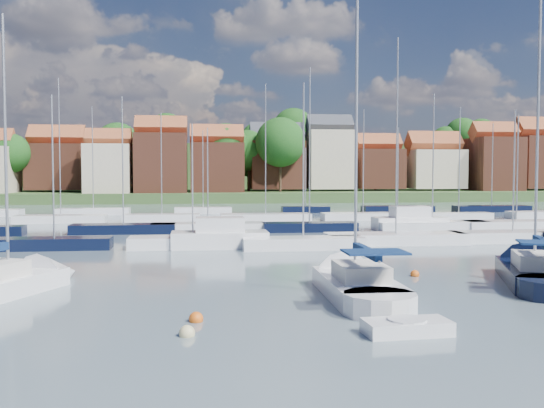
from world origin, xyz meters
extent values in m
plane|color=#4B5D66|center=(0.00, 40.00, 0.00)|extent=(260.00, 260.00, 0.00)
cube|color=white|center=(-15.71, 4.10, 0.25)|extent=(5.00, 6.87, 1.20)
cone|color=white|center=(-14.09, 7.72, 0.25)|extent=(3.67, 3.89, 2.64)
cylinder|color=#B2B2B7|center=(-15.53, 4.50, 6.72)|extent=(0.14, 0.14, 11.74)
cube|color=white|center=(0.10, 1.82, 0.25)|extent=(3.03, 7.01, 1.20)
cone|color=white|center=(0.18, 6.17, 0.25)|extent=(2.96, 3.43, 2.90)
cylinder|color=white|center=(0.03, -1.65, 0.25)|extent=(2.95, 2.95, 1.20)
cube|color=silver|center=(0.09, 1.34, 1.20)|extent=(2.08, 2.93, 0.70)
cylinder|color=#B2B2B7|center=(0.11, 2.30, 7.29)|extent=(0.14, 0.14, 12.88)
cylinder|color=#B2B2B7|center=(0.07, 0.37, 2.05)|extent=(0.17, 3.86, 0.10)
cube|color=#0F254E|center=(0.07, 0.37, 2.20)|extent=(0.37, 3.67, 0.35)
cube|color=#0F254E|center=(0.05, -0.88, 2.35)|extent=(2.49, 1.78, 0.08)
cube|color=black|center=(9.80, 3.89, 0.25)|extent=(5.46, 7.94, 1.20)
cone|color=black|center=(11.42, 8.18, 0.25)|extent=(4.12, 4.42, 3.05)
cube|color=silver|center=(9.61, 3.42, 1.20)|extent=(3.08, 3.61, 0.70)
cylinder|color=#B2B2B7|center=(9.98, 4.37, 7.79)|extent=(0.14, 0.14, 13.89)
cylinder|color=#B2B2B7|center=(9.25, 2.47, 2.05)|extent=(1.54, 3.84, 0.10)
cube|color=#0F254E|center=(9.25, 2.47, 2.20)|extent=(1.65, 3.72, 0.35)
cube|color=white|center=(0.09, -4.53, 0.21)|extent=(3.00, 1.53, 0.57)
cylinder|color=white|center=(0.09, -4.53, 0.37)|extent=(1.36, 1.36, 0.37)
sphere|color=beige|center=(-7.34, -3.82, 0.00)|extent=(0.55, 0.55, 0.55)
sphere|color=#D85914|center=(-7.04, -1.85, 0.00)|extent=(0.54, 0.54, 0.54)
sphere|color=beige|center=(0.13, -3.50, 0.00)|extent=(0.52, 0.52, 0.52)
sphere|color=#D85914|center=(4.50, 6.56, 0.00)|extent=(0.47, 0.47, 0.47)
sphere|color=beige|center=(1.51, 1.36, 0.00)|extent=(0.42, 0.42, 0.42)
cube|color=black|center=(-17.11, 20.54, 0.35)|extent=(8.01, 2.24, 1.00)
cylinder|color=#B2B2B7|center=(-17.11, 20.54, 5.93)|extent=(0.12, 0.12, 10.16)
cube|color=white|center=(-7.27, 20.20, 0.35)|extent=(9.22, 2.58, 1.00)
cylinder|color=#B2B2B7|center=(-7.27, 20.20, 4.94)|extent=(0.12, 0.12, 8.18)
cube|color=white|center=(0.63, 18.61, 0.35)|extent=(8.78, 2.46, 1.00)
cylinder|color=#B2B2B7|center=(0.63, 18.61, 6.38)|extent=(0.12, 0.12, 11.06)
cube|color=white|center=(8.23, 20.67, 0.35)|extent=(10.79, 3.02, 1.00)
cylinder|color=#B2B2B7|center=(8.23, 20.67, 8.29)|extent=(0.12, 0.12, 14.87)
cube|color=white|center=(17.98, 21.03, 0.35)|extent=(10.13, 2.84, 1.00)
cylinder|color=#B2B2B7|center=(17.98, 21.03, 5.65)|extent=(0.12, 0.12, 9.59)
cube|color=white|center=(-5.31, 20.00, 0.50)|extent=(7.00, 2.60, 1.40)
cube|color=white|center=(-5.31, 20.00, 1.60)|extent=(3.50, 2.20, 1.30)
cube|color=black|center=(-13.55, 31.64, 0.35)|extent=(9.30, 2.60, 1.00)
cylinder|color=#B2B2B7|center=(-13.55, 31.64, 6.59)|extent=(0.12, 0.12, 11.48)
cube|color=white|center=(-5.94, 32.01, 0.35)|extent=(10.40, 2.91, 1.00)
cylinder|color=#B2B2B7|center=(-5.94, 32.01, 5.24)|extent=(0.12, 0.12, 8.77)
cube|color=black|center=(3.48, 31.28, 0.35)|extent=(8.80, 2.46, 1.00)
cylinder|color=#B2B2B7|center=(3.48, 31.28, 8.01)|extent=(0.12, 0.12, 14.33)
cube|color=white|center=(15.40, 31.16, 0.35)|extent=(10.73, 3.00, 1.00)
cylinder|color=#B2B2B7|center=(15.40, 31.16, 6.92)|extent=(0.12, 0.12, 12.14)
cube|color=white|center=(23.82, 30.97, 0.35)|extent=(10.48, 2.93, 1.00)
cylinder|color=#B2B2B7|center=(23.82, 30.97, 5.99)|extent=(0.12, 0.12, 10.28)
cube|color=white|center=(13.46, 32.00, 0.50)|extent=(7.00, 2.60, 1.40)
cube|color=white|center=(13.46, 32.00, 1.60)|extent=(3.50, 2.20, 1.30)
cube|color=white|center=(-21.71, 44.21, 0.35)|extent=(9.71, 2.72, 1.00)
cylinder|color=#B2B2B7|center=(-21.71, 44.21, 8.29)|extent=(0.12, 0.12, 14.88)
cube|color=white|center=(-10.84, 44.51, 0.35)|extent=(8.49, 2.38, 1.00)
cylinder|color=#B2B2B7|center=(-10.84, 44.51, 6.51)|extent=(0.12, 0.12, 11.31)
cube|color=white|center=(0.79, 43.78, 0.35)|extent=(10.16, 2.85, 1.00)
cylinder|color=#B2B2B7|center=(0.79, 43.78, 8.15)|extent=(0.12, 0.12, 14.59)
cube|color=white|center=(12.17, 43.90, 0.35)|extent=(9.53, 2.67, 1.00)
cylinder|color=#B2B2B7|center=(12.17, 43.90, 6.81)|extent=(0.12, 0.12, 11.91)
cube|color=white|center=(23.16, 42.50, 0.35)|extent=(7.62, 2.13, 1.00)
cylinder|color=#B2B2B7|center=(23.16, 42.50, 6.91)|extent=(0.12, 0.12, 12.13)
cube|color=white|center=(-20.26, 56.56, 0.35)|extent=(9.24, 2.59, 1.00)
cylinder|color=#B2B2B7|center=(-20.26, 56.56, 7.43)|extent=(0.12, 0.12, 13.17)
cube|color=white|center=(-6.08, 57.30, 0.35)|extent=(7.57, 2.12, 1.00)
cylinder|color=#B2B2B7|center=(-6.08, 57.30, 5.97)|extent=(0.12, 0.12, 10.24)
cube|color=black|center=(7.88, 57.47, 0.35)|extent=(6.58, 1.84, 1.00)
cylinder|color=#B2B2B7|center=(7.88, 57.47, 4.85)|extent=(0.12, 0.12, 8.01)
cube|color=black|center=(20.94, 57.40, 0.35)|extent=(9.92, 2.78, 1.00)
cylinder|color=#B2B2B7|center=(20.94, 57.40, 6.31)|extent=(0.12, 0.12, 10.92)
cube|color=black|center=(34.28, 56.37, 0.35)|extent=(10.55, 2.95, 1.00)
cylinder|color=#B2B2B7|center=(34.28, 56.37, 6.61)|extent=(0.12, 0.12, 11.51)
cube|color=#3E5B2D|center=(0.00, 117.00, 0.30)|extent=(200.00, 70.00, 3.00)
cube|color=#3E5B2D|center=(0.00, 142.00, 5.00)|extent=(200.00, 60.00, 14.00)
cube|color=brown|center=(-33.65, 97.79, 6.56)|extent=(10.37, 9.97, 8.73)
cube|color=brown|center=(-33.65, 97.79, 12.20)|extent=(10.57, 5.13, 5.13)
cube|color=beige|center=(-22.74, 89.00, 6.08)|extent=(8.09, 8.80, 8.96)
cube|color=brown|center=(-22.74, 89.00, 11.55)|extent=(8.25, 4.00, 4.00)
cube|color=brown|center=(-13.35, 89.94, 7.08)|extent=(9.36, 10.17, 10.97)
cube|color=brown|center=(-13.35, 89.94, 13.72)|extent=(9.54, 4.63, 4.63)
cube|color=brown|center=(-3.04, 91.65, 6.31)|extent=(9.90, 8.56, 9.42)
cube|color=brown|center=(-3.04, 91.65, 12.23)|extent=(10.10, 4.90, 4.90)
cube|color=brown|center=(9.10, 96.65, 6.95)|extent=(10.59, 8.93, 9.49)
cube|color=#383A42|center=(9.10, 96.65, 12.99)|extent=(10.80, 5.24, 5.24)
cube|color=beige|center=(19.71, 95.80, 8.02)|extent=(9.01, 8.61, 11.65)
cube|color=#383A42|center=(19.71, 95.80, 14.95)|extent=(9.19, 4.46, 4.46)
cube|color=brown|center=(30.17, 97.00, 6.20)|extent=(9.10, 9.34, 8.00)
cube|color=brown|center=(30.17, 97.00, 11.32)|extent=(9.28, 4.50, 4.50)
cube|color=beige|center=(41.95, 96.59, 6.14)|extent=(10.86, 9.59, 7.88)
cube|color=brown|center=(41.95, 96.59, 11.41)|extent=(11.07, 5.37, 5.37)
cube|color=brown|center=(53.76, 93.92, 7.09)|extent=(9.18, 9.96, 10.97)
cube|color=brown|center=(53.76, 93.92, 13.70)|extent=(9.36, 4.54, 4.54)
cube|color=brown|center=(65.18, 95.21, 7.58)|extent=(11.39, 9.67, 10.76)
cube|color=brown|center=(65.18, 95.21, 14.36)|extent=(11.62, 5.64, 5.64)
cylinder|color=#382619|center=(56.77, 115.51, 8.51)|extent=(0.50, 0.50, 4.47)
sphere|color=#22561A|center=(56.77, 115.51, 14.58)|extent=(8.18, 8.18, 8.18)
cylinder|color=#382619|center=(3.46, 95.93, 3.83)|extent=(0.50, 0.50, 4.46)
sphere|color=#22561A|center=(3.46, 95.93, 9.88)|extent=(8.15, 8.15, 8.15)
cylinder|color=#382619|center=(15.22, 113.68, 8.58)|extent=(0.50, 0.50, 5.15)
sphere|color=#22561A|center=(15.22, 113.68, 15.56)|extent=(9.41, 9.41, 9.41)
cylinder|color=#382619|center=(-13.54, 116.31, 8.68)|extent=(0.50, 0.50, 4.56)
sphere|color=#22561A|center=(-13.54, 116.31, 14.87)|extent=(8.34, 8.34, 8.34)
cylinder|color=#382619|center=(-23.24, 105.25, 4.18)|extent=(0.50, 0.50, 5.15)
sphere|color=#22561A|center=(-23.24, 105.25, 11.17)|extent=(9.42, 9.42, 9.42)
cylinder|color=#382619|center=(-38.67, 107.32, 6.76)|extent=(0.50, 0.50, 3.42)
sphere|color=#22561A|center=(-38.67, 107.32, 11.40)|extent=(6.26, 6.26, 6.26)
cylinder|color=#382619|center=(13.76, 104.71, 3.48)|extent=(0.50, 0.50, 3.77)
sphere|color=#22561A|center=(13.76, 104.71, 8.60)|extent=(6.89, 6.89, 6.89)
cylinder|color=#382619|center=(9.05, 90.94, 4.21)|extent=(0.50, 0.50, 5.21)
sphere|color=#22561A|center=(9.05, 90.94, 11.28)|extent=(9.53, 9.53, 9.53)
cylinder|color=#382619|center=(61.93, 101.62, 3.09)|extent=(0.50, 0.50, 2.97)
sphere|color=#22561A|center=(61.93, 101.62, 7.12)|extent=(5.44, 5.44, 5.44)
cylinder|color=#382619|center=(-1.15, 93.75, 4.02)|extent=(0.50, 0.50, 4.84)
sphere|color=#22561A|center=(-1.15, 93.75, 10.59)|extent=(8.85, 8.85, 8.85)
cylinder|color=#382619|center=(52.68, 115.72, 8.17)|extent=(0.50, 0.50, 3.72)
sphere|color=#22561A|center=(52.68, 115.72, 13.21)|extent=(6.80, 6.80, 6.80)
cylinder|color=#382619|center=(54.05, 94.13, 3.62)|extent=(0.50, 0.50, 4.05)
sphere|color=#22561A|center=(54.05, 94.13, 9.11)|extent=(7.40, 7.40, 7.40)
cylinder|color=#382619|center=(-40.96, 92.79, 3.60)|extent=(0.50, 0.50, 4.00)
sphere|color=#22561A|center=(-40.96, 92.79, 9.04)|extent=(7.32, 7.32, 7.32)
cylinder|color=#382619|center=(6.84, 113.29, 7.91)|extent=(0.50, 0.50, 3.93)
sphere|color=#22561A|center=(6.84, 113.29, 13.24)|extent=(7.19, 7.19, 7.19)
cylinder|color=#382619|center=(30.65, 100.17, 3.51)|extent=(0.50, 0.50, 3.82)
sphere|color=#22561A|center=(30.65, 100.17, 8.70)|extent=(6.99, 6.99, 6.99)
cylinder|color=#382619|center=(-17.44, 93.12, 3.34)|extent=(0.50, 0.50, 3.48)
sphere|color=#22561A|center=(-17.44, 93.12, 8.07)|extent=(6.37, 6.37, 6.37)
cylinder|color=#382619|center=(57.51, 102.81, 3.09)|extent=(0.50, 0.50, 2.99)
sphere|color=#22561A|center=(57.51, 102.81, 7.14)|extent=(5.46, 5.46, 5.46)
cylinder|color=#382619|center=(3.61, 99.04, 3.22)|extent=(0.50, 0.50, 3.25)
sphere|color=#22561A|center=(3.61, 99.04, 7.63)|extent=(5.94, 5.94, 5.94)
cylinder|color=#382619|center=(-3.05, 100.73, 3.09)|extent=(0.50, 0.50, 2.98)
sphere|color=#22561A|center=(-3.05, 100.73, 7.14)|extent=(5.46, 5.46, 5.46)
cylinder|color=#382619|center=(64.66, 121.74, 9.36)|extent=(0.50, 0.50, 4.29)
sphere|color=#22561A|center=(64.66, 121.74, 15.17)|extent=(7.84, 7.84, 7.84)
camera|label=1|loc=(-7.01, -24.15, 5.52)|focal=40.00mm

